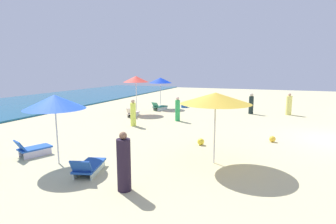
{
  "coord_description": "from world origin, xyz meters",
  "views": [
    {
      "loc": [
        -13.87,
        3.07,
        3.31
      ],
      "look_at": [
        -0.16,
        8.29,
        0.88
      ],
      "focal_mm": 28.46,
      "sensor_mm": 36.0,
      "label": 1
    }
  ],
  "objects_px": {
    "lounge_chair_3_1": "(88,167)",
    "beach_ball_0": "(272,139)",
    "lounge_chair_0_0": "(133,113)",
    "lounge_chair_2_0": "(159,107)",
    "lounge_chair_3_0": "(33,149)",
    "beachgoer_0": "(178,110)",
    "beachgoer_1": "(289,105)",
    "beach_ball_1": "(201,142)",
    "umbrella_0": "(136,79)",
    "umbrella_2": "(160,80)",
    "beachgoer_3": "(124,164)",
    "umbrella_3": "(55,102)",
    "beachgoer_4": "(133,114)",
    "cooler_box_2": "(184,106)",
    "umbrella_1": "(216,98)",
    "beachgoer_2": "(251,104)"
  },
  "relations": [
    {
      "from": "lounge_chair_3_1",
      "to": "umbrella_3",
      "type": "bearing_deg",
      "value": -29.55
    },
    {
      "from": "cooler_box_2",
      "to": "lounge_chair_3_1",
      "type": "bearing_deg",
      "value": -100.6
    },
    {
      "from": "lounge_chair_0_0",
      "to": "beachgoer_3",
      "type": "height_order",
      "value": "beachgoer_3"
    },
    {
      "from": "umbrella_0",
      "to": "lounge_chair_2_0",
      "type": "xyz_separation_m",
      "value": [
        2.04,
        -0.98,
        -2.25
      ]
    },
    {
      "from": "lounge_chair_0_0",
      "to": "lounge_chair_3_0",
      "type": "relative_size",
      "value": 1.15
    },
    {
      "from": "beachgoer_2",
      "to": "beachgoer_3",
      "type": "bearing_deg",
      "value": -57.86
    },
    {
      "from": "umbrella_3",
      "to": "beachgoer_4",
      "type": "height_order",
      "value": "umbrella_3"
    },
    {
      "from": "umbrella_2",
      "to": "beachgoer_1",
      "type": "bearing_deg",
      "value": -88.45
    },
    {
      "from": "beachgoer_3",
      "to": "beach_ball_0",
      "type": "xyz_separation_m",
      "value": [
        6.61,
        -3.81,
        -0.62
      ]
    },
    {
      "from": "lounge_chair_0_0",
      "to": "umbrella_1",
      "type": "height_order",
      "value": "umbrella_1"
    },
    {
      "from": "umbrella_3",
      "to": "beach_ball_1",
      "type": "relative_size",
      "value": 8.24
    },
    {
      "from": "lounge_chair_3_1",
      "to": "beachgoer_3",
      "type": "bearing_deg",
      "value": 143.89
    },
    {
      "from": "lounge_chair_3_1",
      "to": "beach_ball_0",
      "type": "height_order",
      "value": "lounge_chair_3_1"
    },
    {
      "from": "beachgoer_4",
      "to": "beach_ball_1",
      "type": "distance_m",
      "value": 5.23
    },
    {
      "from": "umbrella_0",
      "to": "beach_ball_0",
      "type": "bearing_deg",
      "value": -116.82
    },
    {
      "from": "umbrella_1",
      "to": "beach_ball_0",
      "type": "xyz_separation_m",
      "value": [
        3.62,
        -1.95,
        -2.16
      ]
    },
    {
      "from": "umbrella_2",
      "to": "beachgoer_0",
      "type": "height_order",
      "value": "umbrella_2"
    },
    {
      "from": "beach_ball_1",
      "to": "cooler_box_2",
      "type": "distance_m",
      "value": 11.19
    },
    {
      "from": "umbrella_3",
      "to": "beachgoer_2",
      "type": "distance_m",
      "value": 14.33
    },
    {
      "from": "lounge_chair_0_0",
      "to": "cooler_box_2",
      "type": "xyz_separation_m",
      "value": [
        5.32,
        -2.06,
        -0.07
      ]
    },
    {
      "from": "umbrella_0",
      "to": "beachgoer_4",
      "type": "distance_m",
      "value": 4.69
    },
    {
      "from": "beachgoer_1",
      "to": "beach_ball_1",
      "type": "xyz_separation_m",
      "value": [
        -9.68,
        4.03,
        -0.56
      ]
    },
    {
      "from": "lounge_chair_3_0",
      "to": "beachgoer_1",
      "type": "height_order",
      "value": "beachgoer_1"
    },
    {
      "from": "beachgoer_0",
      "to": "beach_ball_1",
      "type": "bearing_deg",
      "value": -83.87
    },
    {
      "from": "lounge_chair_2_0",
      "to": "beachgoer_4",
      "type": "bearing_deg",
      "value": 118.63
    },
    {
      "from": "umbrella_0",
      "to": "lounge_chair_3_0",
      "type": "bearing_deg",
      "value": -175.42
    },
    {
      "from": "umbrella_0",
      "to": "beach_ball_1",
      "type": "xyz_separation_m",
      "value": [
        -6.35,
        -6.43,
        -2.37
      ]
    },
    {
      "from": "umbrella_0",
      "to": "umbrella_2",
      "type": "relative_size",
      "value": 1.08
    },
    {
      "from": "umbrella_0",
      "to": "lounge_chair_2_0",
      "type": "height_order",
      "value": "umbrella_0"
    },
    {
      "from": "beachgoer_1",
      "to": "lounge_chair_3_1",
      "type": "bearing_deg",
      "value": -136.15
    },
    {
      "from": "beachgoer_1",
      "to": "lounge_chair_0_0",
      "type": "bearing_deg",
      "value": -176.81
    },
    {
      "from": "umbrella_1",
      "to": "lounge_chair_0_0",
      "type": "bearing_deg",
      "value": 44.62
    },
    {
      "from": "umbrella_2",
      "to": "lounge_chair_3_1",
      "type": "xyz_separation_m",
      "value": [
        -13.79,
        -3.23,
        -2.08
      ]
    },
    {
      "from": "lounge_chair_3_0",
      "to": "beachgoer_0",
      "type": "xyz_separation_m",
      "value": [
        8.42,
        -2.95,
        0.44
      ]
    },
    {
      "from": "umbrella_2",
      "to": "beachgoer_3",
      "type": "height_order",
      "value": "umbrella_2"
    },
    {
      "from": "lounge_chair_3_0",
      "to": "beachgoer_0",
      "type": "relative_size",
      "value": 0.88
    },
    {
      "from": "beachgoer_1",
      "to": "beach_ball_0",
      "type": "relative_size",
      "value": 5.56
    },
    {
      "from": "lounge_chair_3_0",
      "to": "beach_ball_0",
      "type": "relative_size",
      "value": 4.84
    },
    {
      "from": "lounge_chair_3_0",
      "to": "beachgoer_1",
      "type": "distance_m",
      "value": 16.5
    },
    {
      "from": "lounge_chair_0_0",
      "to": "lounge_chair_2_0",
      "type": "bearing_deg",
      "value": -112.18
    },
    {
      "from": "lounge_chair_2_0",
      "to": "beachgoer_3",
      "type": "height_order",
      "value": "beachgoer_3"
    },
    {
      "from": "beachgoer_0",
      "to": "beachgoer_3",
      "type": "height_order",
      "value": "beachgoer_3"
    },
    {
      "from": "umbrella_1",
      "to": "lounge_chair_3_0",
      "type": "distance_m",
      "value": 7.1
    },
    {
      "from": "lounge_chair_3_0",
      "to": "beachgoer_2",
      "type": "height_order",
      "value": "beachgoer_2"
    },
    {
      "from": "beach_ball_1",
      "to": "beachgoer_2",
      "type": "bearing_deg",
      "value": -9.21
    },
    {
      "from": "lounge_chair_2_0",
      "to": "lounge_chair_3_1",
      "type": "bearing_deg",
      "value": 123.28
    },
    {
      "from": "beachgoer_4",
      "to": "beach_ball_1",
      "type": "height_order",
      "value": "beachgoer_4"
    },
    {
      "from": "beachgoer_2",
      "to": "lounge_chair_2_0",
      "type": "bearing_deg",
      "value": -132.16
    },
    {
      "from": "umbrella_1",
      "to": "umbrella_2",
      "type": "xyz_separation_m",
      "value": [
        11.42,
        6.75,
        0.01
      ]
    },
    {
      "from": "lounge_chair_2_0",
      "to": "umbrella_1",
      "type": "bearing_deg",
      "value": 142.19
    }
  ]
}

